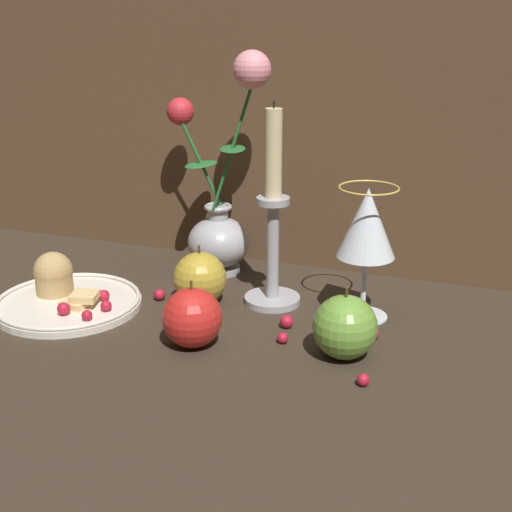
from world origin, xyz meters
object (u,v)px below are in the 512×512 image
(plate_with_pastries, at_px, (65,295))
(wine_glass, at_px, (367,228))
(vase, at_px, (221,209))
(apple_at_table_edge, at_px, (192,318))
(candlestick, at_px, (273,230))
(apple_near_glass, at_px, (345,327))
(apple_beside_vase, at_px, (200,278))

(plate_with_pastries, bearing_deg, wine_glass, 14.75)
(vase, height_order, plate_with_pastries, vase)
(vase, bearing_deg, wine_glass, -20.30)
(plate_with_pastries, bearing_deg, vase, 51.37)
(wine_glass, bearing_deg, apple_at_table_edge, -138.83)
(plate_with_pastries, bearing_deg, candlestick, 21.92)
(vase, xyz_separation_m, plate_with_pastries, (-0.17, -0.21, -0.09))
(apple_near_glass, bearing_deg, vase, 139.31)
(apple_beside_vase, bearing_deg, apple_at_table_edge, -69.86)
(plate_with_pastries, distance_m, apple_at_table_edge, 0.24)
(plate_with_pastries, bearing_deg, apple_at_table_edge, -13.16)
(plate_with_pastries, relative_size, apple_at_table_edge, 2.34)
(vase, distance_m, candlestick, 0.15)
(wine_glass, height_order, apple_beside_vase, wine_glass)
(vase, relative_size, apple_beside_vase, 3.95)
(plate_with_pastries, relative_size, wine_glass, 1.12)
(vase, relative_size, plate_with_pastries, 1.69)
(wine_glass, distance_m, candlestick, 0.14)
(plate_with_pastries, relative_size, candlestick, 0.72)
(apple_beside_vase, height_order, apple_near_glass, apple_near_glass)
(apple_near_glass, relative_size, apple_at_table_edge, 1.03)
(vase, relative_size, wine_glass, 1.89)
(wine_glass, bearing_deg, candlestick, 178.50)
(apple_near_glass, distance_m, apple_at_table_edge, 0.20)
(vase, distance_m, plate_with_pastries, 0.28)
(vase, distance_m, apple_at_table_edge, 0.28)
(vase, bearing_deg, candlestick, -37.29)
(apple_beside_vase, distance_m, apple_near_glass, 0.26)
(plate_with_pastries, xyz_separation_m, wine_glass, (0.43, 0.11, 0.12))
(candlestick, bearing_deg, apple_near_glass, -43.33)
(vase, height_order, candlestick, vase)
(vase, height_order, apple_at_table_edge, vase)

